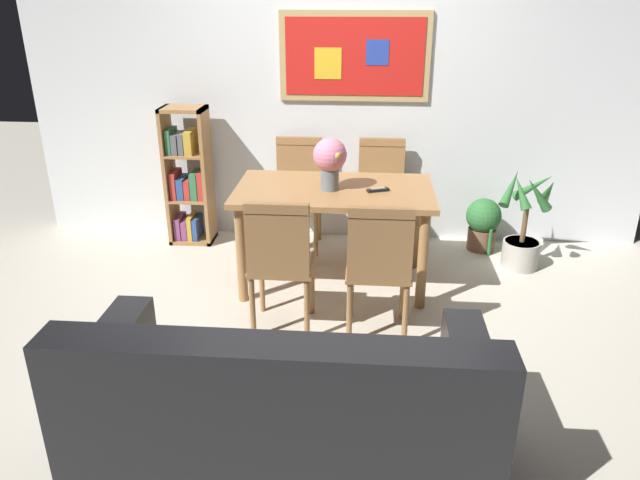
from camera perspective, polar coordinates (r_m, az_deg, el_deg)
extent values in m
plane|color=beige|center=(4.03, 0.18, -7.72)|extent=(12.00, 12.00, 0.00)
cube|color=silver|center=(5.09, 1.63, 14.42)|extent=(5.20, 0.10, 2.60)
cube|color=tan|center=(4.99, 3.31, 17.04)|extent=(1.21, 0.02, 0.70)
cube|color=red|center=(4.98, 3.30, 17.02)|extent=(1.11, 0.01, 0.60)
cube|color=gold|center=(4.99, 0.76, 16.46)|extent=(0.22, 0.00, 0.24)
cube|color=#263FA5|center=(4.97, 5.50, 17.35)|extent=(0.18, 0.00, 0.20)
cube|color=#9E7042|center=(4.25, 1.36, 4.70)|extent=(1.40, 0.81, 0.04)
cylinder|color=#9E7042|center=(4.16, -7.52, -1.40)|extent=(0.07, 0.07, 0.70)
cylinder|color=#9E7042|center=(4.09, 9.74, -1.97)|extent=(0.07, 0.07, 0.70)
cylinder|color=#9E7042|center=(4.75, -5.93, 1.84)|extent=(0.07, 0.07, 0.70)
cylinder|color=#9E7042|center=(4.69, 9.14, 1.38)|extent=(0.07, 0.07, 0.70)
cube|color=#9E7042|center=(4.96, 5.79, 3.82)|extent=(0.40, 0.40, 0.03)
cube|color=#997A66|center=(4.95, 5.81, 4.12)|extent=(0.36, 0.36, 0.03)
cylinder|color=#9E7042|center=(5.21, 7.54, 2.02)|extent=(0.04, 0.04, 0.42)
cylinder|color=#9E7042|center=(5.20, 3.80, 2.14)|extent=(0.04, 0.04, 0.42)
cylinder|color=#9E7042|center=(4.89, 7.71, 0.61)|extent=(0.04, 0.04, 0.42)
cylinder|color=#9E7042|center=(4.88, 3.72, 0.74)|extent=(0.04, 0.04, 0.42)
cube|color=#9E7042|center=(5.06, 5.88, 7.08)|extent=(0.38, 0.04, 0.46)
cube|color=#9E7042|center=(5.01, 5.97, 9.28)|extent=(0.38, 0.05, 0.06)
cube|color=#9E7042|center=(3.79, -3.59, -2.34)|extent=(0.40, 0.40, 0.03)
cube|color=#997A66|center=(3.78, -3.60, -1.97)|extent=(0.36, 0.36, 0.03)
cylinder|color=#9E7042|center=(3.77, -6.44, -6.44)|extent=(0.04, 0.04, 0.42)
cylinder|color=#9E7042|center=(3.72, -1.26, -6.69)|extent=(0.04, 0.04, 0.42)
cylinder|color=#9E7042|center=(4.06, -5.56, -4.10)|extent=(0.04, 0.04, 0.42)
cylinder|color=#9E7042|center=(4.02, -0.77, -4.30)|extent=(0.04, 0.04, 0.42)
cube|color=#9E7042|center=(3.53, -4.09, -0.02)|extent=(0.38, 0.04, 0.46)
cube|color=#9E7042|center=(3.45, -4.18, 3.03)|extent=(0.38, 0.05, 0.06)
cube|color=#9E7042|center=(4.98, -2.19, 4.00)|extent=(0.40, 0.40, 0.03)
cube|color=#997A66|center=(4.97, -2.19, 4.30)|extent=(0.36, 0.36, 0.03)
cylinder|color=#9E7042|center=(5.20, -0.07, 2.21)|extent=(0.04, 0.04, 0.42)
cylinder|color=#9E7042|center=(5.24, -3.78, 2.31)|extent=(0.04, 0.04, 0.42)
cylinder|color=#9E7042|center=(4.89, -0.40, 0.80)|extent=(0.04, 0.04, 0.42)
cylinder|color=#9E7042|center=(4.93, -4.34, 0.92)|extent=(0.04, 0.04, 0.42)
cube|color=#9E7042|center=(5.08, -1.99, 7.24)|extent=(0.38, 0.04, 0.46)
cube|color=#9E7042|center=(5.03, -2.02, 9.43)|extent=(0.38, 0.05, 0.06)
cube|color=#9E7042|center=(3.73, 5.58, -2.81)|extent=(0.40, 0.40, 0.03)
cube|color=#997A66|center=(3.72, 5.60, -2.42)|extent=(0.36, 0.36, 0.03)
cylinder|color=#9E7042|center=(3.69, 2.81, -7.02)|extent=(0.04, 0.04, 0.42)
cylinder|color=#9E7042|center=(3.70, 8.13, -7.17)|extent=(0.04, 0.04, 0.42)
cylinder|color=#9E7042|center=(3.99, 2.99, -4.59)|extent=(0.04, 0.04, 0.42)
cylinder|color=#9E7042|center=(3.99, 7.88, -4.73)|extent=(0.04, 0.04, 0.42)
cube|color=#9E7042|center=(3.47, 5.76, -0.48)|extent=(0.38, 0.04, 0.46)
cube|color=#9E7042|center=(3.40, 5.89, 2.62)|extent=(0.38, 0.05, 0.06)
cube|color=black|center=(2.88, -3.21, -17.16)|extent=(1.80, 0.84, 0.40)
cube|color=black|center=(2.37, -4.49, -14.33)|extent=(1.80, 0.20, 0.44)
cube|color=black|center=(2.90, -19.70, -10.68)|extent=(0.18, 0.80, 0.22)
cube|color=black|center=(2.71, 14.30, -12.55)|extent=(0.18, 0.80, 0.22)
cube|color=maroon|center=(2.61, -14.00, -12.67)|extent=(0.32, 0.16, 0.33)
cube|color=#334C72|center=(2.52, -3.95, -13.50)|extent=(0.32, 0.16, 0.33)
cube|color=#9E7042|center=(5.25, -14.14, 5.94)|extent=(0.03, 0.28, 1.16)
cube|color=#9E7042|center=(5.15, -10.64, 5.94)|extent=(0.03, 0.28, 1.16)
cube|color=#9E7042|center=(5.38, -11.90, 0.17)|extent=(0.36, 0.28, 0.03)
cube|color=#9E7042|center=(5.07, -12.95, 12.08)|extent=(0.36, 0.28, 0.03)
cube|color=#9E7042|center=(5.25, -12.23, 3.92)|extent=(0.30, 0.28, 0.02)
cube|color=#9E7042|center=(5.14, -12.59, 8.01)|extent=(0.30, 0.28, 0.02)
cube|color=#7F3F72|center=(5.37, -13.14, 1.31)|extent=(0.05, 0.22, 0.20)
cube|color=#7F3F72|center=(5.36, -12.54, 1.16)|extent=(0.05, 0.22, 0.17)
cube|color=gold|center=(5.34, -12.05, 1.34)|extent=(0.04, 0.22, 0.21)
cube|color=#2D4C8C|center=(5.33, -11.57, 1.24)|extent=(0.04, 0.22, 0.19)
cube|color=#B2332D|center=(5.25, -13.54, 5.22)|extent=(0.05, 0.22, 0.23)
cube|color=#2D4C8C|center=(5.24, -12.90, 4.96)|extent=(0.06, 0.22, 0.18)
cube|color=#B2332D|center=(5.22, -12.28, 4.87)|extent=(0.05, 0.22, 0.16)
cube|color=#337247|center=(5.20, -11.69, 5.21)|extent=(0.06, 0.22, 0.23)
cube|color=#B2332D|center=(5.18, -11.03, 5.23)|extent=(0.05, 0.22, 0.23)
cube|color=#337247|center=(5.15, -13.97, 9.19)|extent=(0.04, 0.22, 0.20)
cube|color=#595960|center=(5.14, -13.43, 8.99)|extent=(0.05, 0.22, 0.17)
cube|color=#595960|center=(5.13, -12.83, 9.04)|extent=(0.04, 0.22, 0.17)
cube|color=gold|center=(5.11, -12.21, 9.15)|extent=(0.06, 0.22, 0.19)
cylinder|color=brown|center=(5.24, 15.09, 0.12)|extent=(0.23, 0.23, 0.19)
cylinder|color=#332319|center=(5.20, 15.18, 0.96)|extent=(0.21, 0.21, 0.02)
sphere|color=#2D6B33|center=(5.16, 15.33, 2.26)|extent=(0.29, 0.29, 0.29)
cylinder|color=#2D6B33|center=(5.13, 15.86, -0.36)|extent=(0.03, 0.03, 0.25)
cylinder|color=#2D6B33|center=(5.32, 16.16, 0.62)|extent=(0.03, 0.03, 0.22)
cylinder|color=#B2ADA3|center=(4.98, 18.53, -1.29)|extent=(0.29, 0.29, 0.22)
cylinder|color=#332319|center=(4.94, 18.67, -0.24)|extent=(0.26, 0.26, 0.02)
cylinder|color=brown|center=(4.89, 18.91, 1.50)|extent=(0.04, 0.04, 0.30)
cone|color=#2D6B33|center=(4.83, 20.90, 4.35)|extent=(0.09, 0.29, 0.29)
cone|color=#2D6B33|center=(4.95, 19.65, 4.83)|extent=(0.32, 0.20, 0.27)
cone|color=#2D6B33|center=(4.84, 17.73, 4.77)|extent=(0.22, 0.29, 0.28)
cone|color=#2D6B33|center=(4.74, 18.63, 4.26)|extent=(0.18, 0.21, 0.26)
cone|color=#2D6B33|center=(4.71, 20.06, 4.11)|extent=(0.26, 0.16, 0.29)
cylinder|color=slate|center=(4.19, 0.93, 5.93)|extent=(0.13, 0.13, 0.17)
sphere|color=pink|center=(4.14, 0.95, 8.12)|extent=(0.23, 0.23, 0.23)
sphere|color=#D86633|center=(4.22, 0.38, 8.60)|extent=(0.07, 0.07, 0.07)
sphere|color=#EACC4C|center=(4.06, 1.59, 8.05)|extent=(0.06, 0.06, 0.06)
sphere|color=#EACC4C|center=(4.16, 2.20, 8.19)|extent=(0.06, 0.06, 0.06)
cube|color=black|center=(4.19, 5.54, 4.77)|extent=(0.16, 0.10, 0.02)
cube|color=gray|center=(4.19, 5.54, 4.92)|extent=(0.10, 0.07, 0.00)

